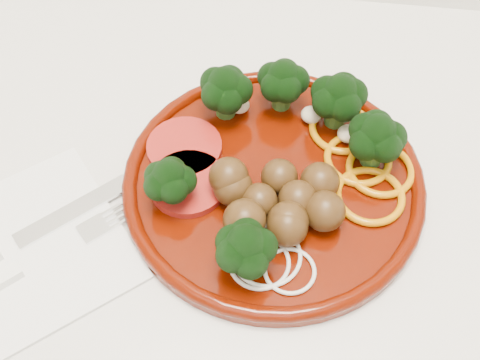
# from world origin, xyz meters

# --- Properties ---
(counter) EXTENTS (2.40, 0.60, 0.90)m
(counter) POSITION_xyz_m (0.00, 1.70, 0.45)
(counter) COLOR silver
(counter) RESTS_ON ground
(plate) EXTENTS (0.28, 0.28, 0.07)m
(plate) POSITION_xyz_m (0.12, 1.72, 0.92)
(plate) COLOR #410B01
(plate) RESTS_ON counter
(napkin) EXTENTS (0.23, 0.23, 0.00)m
(napkin) POSITION_xyz_m (-0.09, 1.61, 0.90)
(napkin) COLOR white
(napkin) RESTS_ON counter
(fork) EXTENTS (0.15, 0.14, 0.01)m
(fork) POSITION_xyz_m (-0.09, 1.58, 0.91)
(fork) COLOR white
(fork) RESTS_ON napkin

